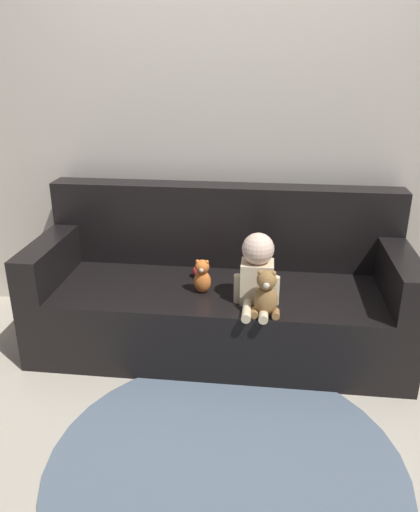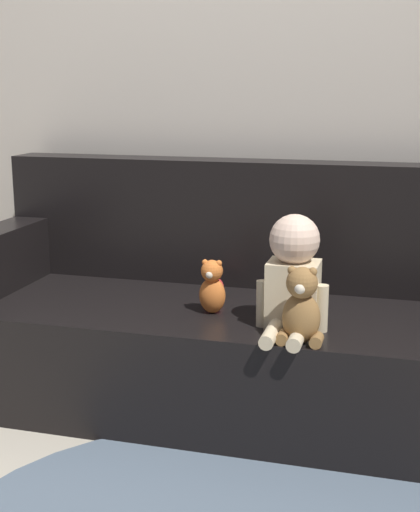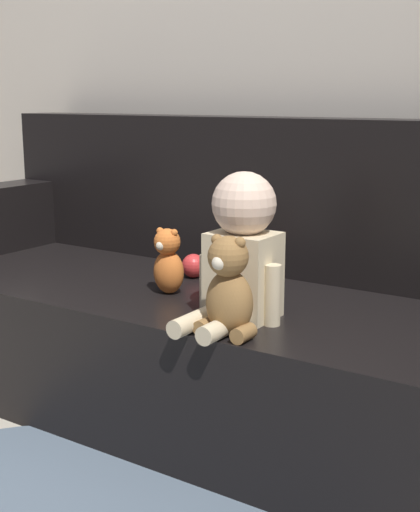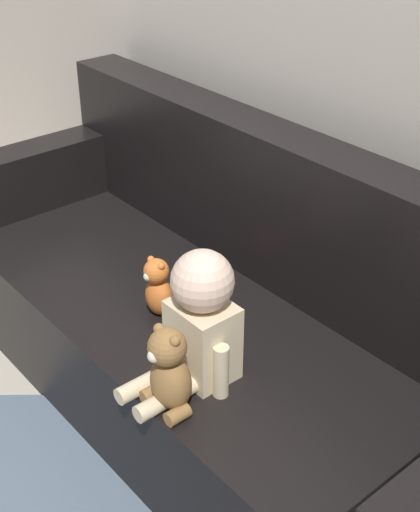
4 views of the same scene
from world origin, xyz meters
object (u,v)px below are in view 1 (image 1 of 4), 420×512
couch (220,293)px  toy_ball (199,271)px  teddy_bear_brown (266,295)px  person_baby (257,271)px  plush_toy_side (202,276)px

couch → toy_ball: couch is taller
couch → teddy_bear_brown: 0.55m
toy_ball → couch: bearing=-6.0°
person_baby → toy_ball: 0.48m
couch → toy_ball: (-0.13, 0.01, 0.13)m
person_baby → toy_ball: (-0.36, 0.29, -0.15)m
plush_toy_side → toy_ball: 0.22m
plush_toy_side → couch: bearing=66.1°
couch → person_baby: (0.23, -0.28, 0.28)m
person_baby → teddy_bear_brown: 0.17m
plush_toy_side → toy_ball: bearing=103.4°
couch → toy_ball: size_ratio=27.54×
teddy_bear_brown → plush_toy_side: size_ratio=1.27×
person_baby → teddy_bear_brown: (0.05, -0.14, -0.07)m
couch → plush_toy_side: couch is taller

